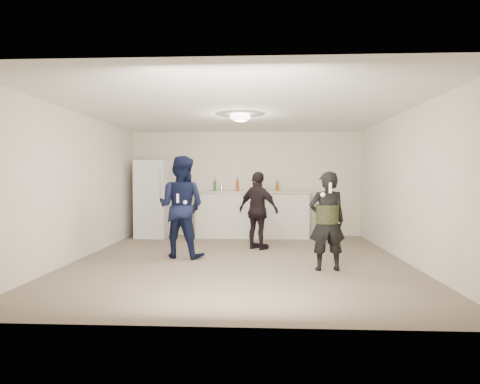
{
  "coord_description": "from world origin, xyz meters",
  "views": [
    {
      "loc": [
        0.34,
        -6.67,
        1.39
      ],
      "look_at": [
        0.0,
        0.2,
        1.15
      ],
      "focal_mm": 30.0,
      "sensor_mm": 36.0,
      "label": 1
    }
  ],
  "objects_px": {
    "spectator": "(258,210)",
    "shaker": "(221,187)",
    "counter": "(252,215)",
    "fridge": "(152,199)",
    "man": "(181,207)",
    "woman": "(327,221)"
  },
  "relations": [
    {
      "from": "spectator",
      "to": "shaker",
      "type": "bearing_deg",
      "value": -26.06
    },
    {
      "from": "counter",
      "to": "fridge",
      "type": "xyz_separation_m",
      "value": [
        -2.34,
        -0.07,
        0.38
      ]
    },
    {
      "from": "shaker",
      "to": "man",
      "type": "height_order",
      "value": "man"
    },
    {
      "from": "counter",
      "to": "woman",
      "type": "xyz_separation_m",
      "value": [
        1.19,
        -3.3,
        0.22
      ]
    },
    {
      "from": "woman",
      "to": "man",
      "type": "bearing_deg",
      "value": -25.92
    },
    {
      "from": "man",
      "to": "woman",
      "type": "height_order",
      "value": "man"
    },
    {
      "from": "fridge",
      "to": "spectator",
      "type": "xyz_separation_m",
      "value": [
        2.49,
        -1.49,
        -0.14
      ]
    },
    {
      "from": "counter",
      "to": "fridge",
      "type": "height_order",
      "value": "fridge"
    },
    {
      "from": "fridge",
      "to": "woman",
      "type": "xyz_separation_m",
      "value": [
        3.53,
        -3.23,
        -0.16
      ]
    },
    {
      "from": "counter",
      "to": "shaker",
      "type": "distance_m",
      "value": 0.97
    },
    {
      "from": "shaker",
      "to": "woman",
      "type": "xyz_separation_m",
      "value": [
        1.91,
        -3.29,
        -0.43
      ]
    },
    {
      "from": "counter",
      "to": "woman",
      "type": "height_order",
      "value": "woman"
    },
    {
      "from": "fridge",
      "to": "counter",
      "type": "bearing_deg",
      "value": 1.71
    },
    {
      "from": "shaker",
      "to": "spectator",
      "type": "distance_m",
      "value": 1.83
    },
    {
      "from": "counter",
      "to": "spectator",
      "type": "height_order",
      "value": "spectator"
    },
    {
      "from": "shaker",
      "to": "spectator",
      "type": "bearing_deg",
      "value": -60.78
    },
    {
      "from": "shaker",
      "to": "man",
      "type": "distance_m",
      "value": 2.45
    },
    {
      "from": "fridge",
      "to": "woman",
      "type": "relative_size",
      "value": 1.21
    },
    {
      "from": "woman",
      "to": "fridge",
      "type": "bearing_deg",
      "value": -47.66
    },
    {
      "from": "fridge",
      "to": "shaker",
      "type": "relative_size",
      "value": 10.59
    },
    {
      "from": "shaker",
      "to": "man",
      "type": "xyz_separation_m",
      "value": [
        -0.48,
        -2.38,
        -0.29
      ]
    },
    {
      "from": "man",
      "to": "spectator",
      "type": "xyz_separation_m",
      "value": [
        1.35,
        0.83,
        -0.13
      ]
    }
  ]
}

